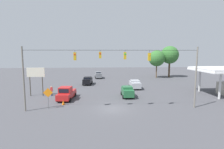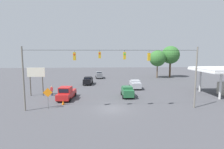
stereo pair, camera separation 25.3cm
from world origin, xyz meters
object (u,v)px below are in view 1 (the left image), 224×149
Objects in this scene: work_zone_sign at (48,94)px; traffic_cone_third at (68,95)px; traffic_cone_second at (65,99)px; tree_horizon_right at (170,55)px; sedan_black_withflow_far at (88,81)px; sedan_green_crossing_near at (127,91)px; sedan_grey_withflow_deep at (98,75)px; sedan_silver_oncoming_far at (135,84)px; traffic_cone_nearest at (63,103)px; pedestrian at (51,91)px; pickup_truck_red_parked_shoulder at (66,93)px; roadside_billboard at (36,76)px; overhead_signal_span at (113,69)px; tree_horizon_left at (157,58)px.

traffic_cone_third is at bearing -102.30° from work_zone_sign.
tree_horizon_right is (-27.17, -25.85, 6.62)m from traffic_cone_second.
traffic_cone_third is 36.61m from tree_horizon_right.
sedan_green_crossing_near is (-7.65, 12.63, -0.00)m from sedan_black_withflow_far.
sedan_grey_withflow_deep is at bearing -101.28° from traffic_cone_second.
sedan_green_crossing_near is 0.42× the size of tree_horizon_right.
sedan_silver_oncoming_far is 6.66× the size of traffic_cone_nearest.
sedan_grey_withflow_deep reaches higher than sedan_silver_oncoming_far.
pedestrian is (3.02, -3.36, 0.56)m from traffic_cone_second.
sedan_grey_withflow_deep is 23.87m from sedan_green_crossing_near.
pickup_truck_red_parked_shoulder is 1.08× the size of roadside_billboard.
sedan_black_withflow_far is 14.76m from sedan_green_crossing_near.
traffic_cone_third is at bearing -87.57° from traffic_cone_nearest.
sedan_green_crossing_near is 10.78m from traffic_cone_nearest.
work_zone_sign is (1.38, 6.33, 1.68)m from traffic_cone_third.
sedan_grey_withflow_deep reaches higher than traffic_cone_second.
overhead_signal_span reaches higher than traffic_cone_nearest.
sedan_silver_oncoming_far is 2.39× the size of pedestrian.
sedan_grey_withflow_deep is at bearing -100.03° from traffic_cone_nearest.
pedestrian is (10.21, -8.22, -4.52)m from overhead_signal_span.
sedan_black_withflow_far is 7.18× the size of traffic_cone_nearest.
traffic_cone_third is (0.10, -1.51, -0.67)m from pickup_truck_red_parked_shoulder.
overhead_signal_span is 10.06m from traffic_cone_second.
overhead_signal_span reaches higher than sedan_black_withflow_far.
pedestrian is (1.61, -7.43, -1.12)m from work_zone_sign.
traffic_cone_second is 0.22× the size of work_zone_sign.
overhead_signal_span is 4.22× the size of pickup_truck_red_parked_shoulder.
pickup_truck_red_parked_shoulder is 24.74m from sedan_grey_withflow_deep.
tree_horizon_left reaches higher than roadside_billboard.
traffic_cone_nearest is at bearing -130.92° from work_zone_sign.
sedan_green_crossing_near is (-5.18, 23.30, -0.08)m from sedan_grey_withflow_deep.
tree_horizon_right is (-24.65, -11.52, 5.98)m from sedan_black_withflow_far.
sedan_green_crossing_near is at bearing -174.62° from pickup_truck_red_parked_shoulder.
roadside_billboard is 0.51× the size of tree_horizon_right.
roadside_billboard is 35.40m from tree_horizon_left.
sedan_green_crossing_near is at bearing 54.85° from tree_horizon_right.
roadside_billboard reaches higher than work_zone_sign.
sedan_green_crossing_near is 30.13m from tree_horizon_right.
sedan_silver_oncoming_far is 0.83× the size of roadside_billboard.
traffic_cone_third is 0.22× the size of work_zone_sign.
pedestrian is at bearing -20.18° from traffic_cone_third.
roadside_billboard reaches higher than traffic_cone_nearest.
traffic_cone_third is 3.24m from pedestrian.
sedan_green_crossing_near is 1.43× the size of work_zone_sign.
overhead_signal_span is 9.28m from work_zone_sign.
traffic_cone_nearest is at bearing 46.15° from tree_horizon_right.
pedestrian is at bearing -40.12° from pickup_truck_red_parked_shoulder.
sedan_black_withflow_far is at bearing -102.05° from work_zone_sign.
pedestrian is at bearing 36.68° from tree_horizon_right.
sedan_black_withflow_far is 23.18m from tree_horizon_left.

